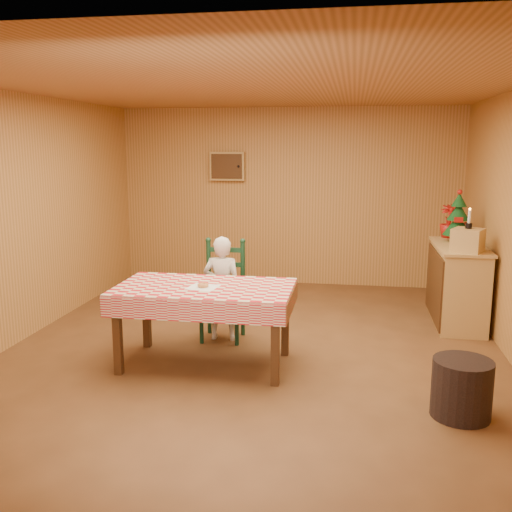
{
  "coord_description": "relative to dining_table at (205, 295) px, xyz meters",
  "views": [
    {
      "loc": [
        0.96,
        -5.42,
        2.07
      ],
      "look_at": [
        0.0,
        0.2,
        0.95
      ],
      "focal_mm": 40.0,
      "sensor_mm": 36.0,
      "label": 1
    }
  ],
  "objects": [
    {
      "name": "cabin_walls",
      "position": [
        0.38,
        0.94,
        1.14
      ],
      "size": [
        5.1,
        6.05,
        2.65
      ],
      "color": "#B98242",
      "rests_on": "ground"
    },
    {
      "name": "dining_table",
      "position": [
        0.0,
        0.0,
        0.0
      ],
      "size": [
        1.66,
        0.96,
        0.77
      ],
      "color": "#482A13",
      "rests_on": "ground"
    },
    {
      "name": "storage_bin",
      "position": [
        2.21,
        -0.7,
        -0.46
      ],
      "size": [
        0.48,
        0.48,
        0.45
      ],
      "primitive_type": "cylinder",
      "rotation": [
        0.0,
        0.0,
        -0.06
      ],
      "color": "black",
      "rests_on": "ground"
    },
    {
      "name": "ladder_chair",
      "position": [
        -0.0,
        0.79,
        -0.18
      ],
      "size": [
        0.44,
        0.4,
        1.08
      ],
      "color": "black",
      "rests_on": "ground"
    },
    {
      "name": "flower_arrangement",
      "position": [
        2.53,
        2.3,
        0.45
      ],
      "size": [
        0.26,
        0.26,
        0.41
      ],
      "primitive_type": "imported",
      "rotation": [
        0.0,
        0.0,
        0.18
      ],
      "color": "#9D140E",
      "rests_on": "shelf_unit"
    },
    {
      "name": "napkin",
      "position": [
        0.0,
        -0.05,
        0.08
      ],
      "size": [
        0.3,
        0.3,
        0.0
      ],
      "primitive_type": "cube",
      "rotation": [
        0.0,
        0.0,
        -0.17
      ],
      "color": "white",
      "rests_on": "dining_table"
    },
    {
      "name": "crate",
      "position": [
        2.58,
        1.35,
        0.37
      ],
      "size": [
        0.4,
        0.4,
        0.25
      ],
      "primitive_type": "cube",
      "rotation": [
        0.0,
        0.0,
        -0.44
      ],
      "color": "tan",
      "rests_on": "shelf_unit"
    },
    {
      "name": "christmas_tree",
      "position": [
        2.58,
        2.0,
        0.52
      ],
      "size": [
        0.34,
        0.34,
        0.62
      ],
      "color": "#482A13",
      "rests_on": "shelf_unit"
    },
    {
      "name": "ground",
      "position": [
        0.38,
        0.41,
        -0.69
      ],
      "size": [
        6.0,
        6.0,
        0.0
      ],
      "primitive_type": "plane",
      "color": "brown",
      "rests_on": "ground"
    },
    {
      "name": "donut",
      "position": [
        0.0,
        -0.05,
        0.1
      ],
      "size": [
        0.13,
        0.13,
        0.04
      ],
      "primitive_type": "torus",
      "rotation": [
        0.0,
        0.0,
        0.23
      ],
      "color": "#C37F46",
      "rests_on": "napkin"
    },
    {
      "name": "candle_set",
      "position": [
        2.58,
        1.35,
        0.56
      ],
      "size": [
        0.07,
        0.07,
        0.22
      ],
      "color": "black",
      "rests_on": "crate"
    },
    {
      "name": "shelf_unit",
      "position": [
        2.57,
        1.75,
        -0.22
      ],
      "size": [
        0.54,
        1.24,
        0.93
      ],
      "color": "tan",
      "rests_on": "ground"
    },
    {
      "name": "seated_child",
      "position": [
        0.0,
        0.73,
        -0.13
      ],
      "size": [
        0.41,
        0.27,
        1.12
      ],
      "primitive_type": "imported",
      "rotation": [
        0.0,
        0.0,
        3.14
      ],
      "color": "silver",
      "rests_on": "ground"
    }
  ]
}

